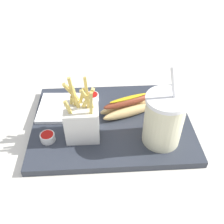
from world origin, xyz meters
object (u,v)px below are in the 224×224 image
object	(u,v)px
soda_cup	(164,120)
ketchup_cup_2	(48,137)
fries_basket	(82,121)
napkin_stack	(60,108)
ketchup_cup_1	(92,97)
hot_dog_1	(128,107)

from	to	relation	value
soda_cup	ketchup_cup_2	bearing A→B (deg)	177.25
fries_basket	ketchup_cup_2	size ratio (longest dim) A/B	4.65
ketchup_cup_2	napkin_stack	size ratio (longest dim) A/B	0.29
ketchup_cup_1	fries_basket	bearing A→B (deg)	-98.91
ketchup_cup_1	napkin_stack	world-z (taller)	ketchup_cup_1
soda_cup	ketchup_cup_2	size ratio (longest dim) A/B	5.87
ketchup_cup_1	napkin_stack	distance (m)	0.10
fries_basket	ketchup_cup_1	size ratio (longest dim) A/B	4.38
soda_cup	ketchup_cup_1	xyz separation A→B (m)	(-0.18, 0.17, -0.06)
fries_basket	napkin_stack	size ratio (longest dim) A/B	1.33
ketchup_cup_1	ketchup_cup_2	world-z (taller)	same
hot_dog_1	napkin_stack	distance (m)	0.20
fries_basket	hot_dog_1	distance (m)	0.15
ketchup_cup_2	napkin_stack	xyz separation A→B (m)	(0.02, 0.12, -0.01)
fries_basket	ketchup_cup_1	bearing A→B (deg)	81.09
ketchup_cup_2	napkin_stack	distance (m)	0.13
soda_cup	fries_basket	size ratio (longest dim) A/B	1.26
ketchup_cup_1	ketchup_cup_2	xyz separation A→B (m)	(-0.11, -0.16, -0.00)
ketchup_cup_2	ketchup_cup_1	bearing A→B (deg)	54.63
fries_basket	ketchup_cup_1	world-z (taller)	fries_basket
hot_dog_1	fries_basket	bearing A→B (deg)	-147.31
soda_cup	fries_basket	xyz separation A→B (m)	(-0.20, 0.03, -0.02)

